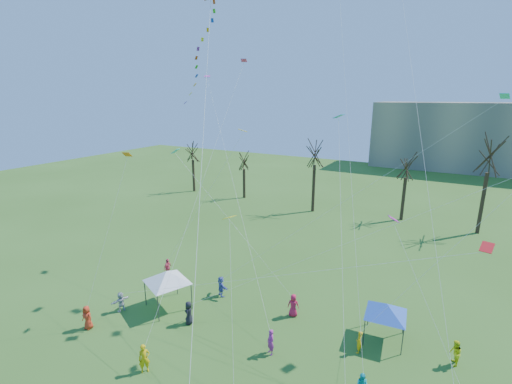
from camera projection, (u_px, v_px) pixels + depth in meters
The scene contains 6 objects.
bare_tree_row at pixel (417, 170), 45.18m from camera, with size 70.73×7.88×11.89m.
big_box_kite at pixel (203, 56), 25.64m from camera, with size 5.12×8.23×26.99m.
canopy_tent_white at pixel (167, 277), 27.92m from camera, with size 3.83×3.83×3.16m.
canopy_tent_blue at pixel (386, 309), 24.24m from camera, with size 3.69×3.69×2.78m.
festival_crowd at pixel (254, 337), 23.73m from camera, with size 25.19×11.12×1.86m.
small_kites_aloft at pixel (318, 134), 24.12m from camera, with size 27.29×17.19×34.07m.
Camera 1 is at (9.12, -12.45, 16.37)m, focal length 25.00 mm.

